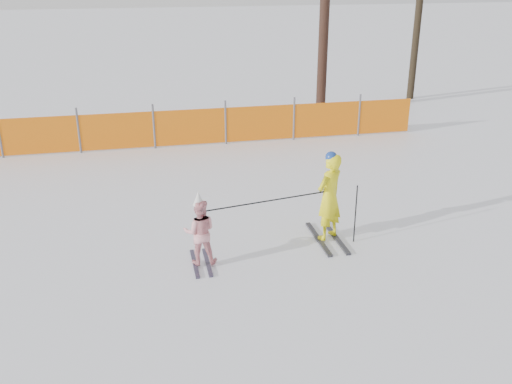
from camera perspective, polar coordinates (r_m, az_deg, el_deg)
ground at (r=10.21m, az=0.59°, el=-6.25°), size 120.00×120.00×0.00m
adult at (r=10.47m, az=7.33°, el=-0.48°), size 0.72×1.39×1.73m
child at (r=9.67m, az=-5.64°, el=-3.96°), size 0.62×0.99×1.35m
ski_poles at (r=10.10m, az=4.20°, el=-1.36°), size 2.77×0.43×1.12m
safety_fence at (r=16.08m, az=-14.69°, el=5.87°), size 17.63×0.06×1.25m
tree_trunks at (r=20.47m, az=10.48°, el=16.73°), size 4.32×1.69×6.33m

